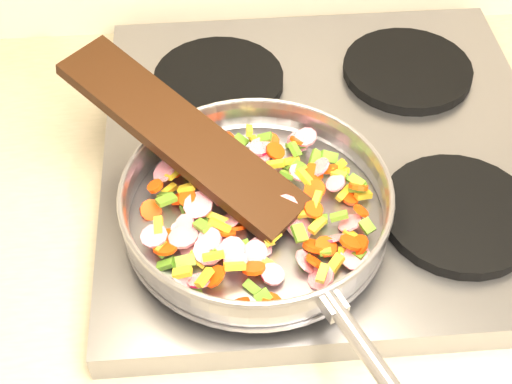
{
  "coord_description": "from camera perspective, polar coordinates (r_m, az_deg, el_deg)",
  "views": [
    {
      "loc": [
        -0.85,
        0.99,
        1.61
      ],
      "look_at": [
        -0.81,
        1.53,
        1.0
      ],
      "focal_mm": 50.0,
      "sensor_mm": 36.0,
      "label": 1
    }
  ],
  "objects": [
    {
      "name": "saute_pan",
      "position": [
        0.83,
        0.08,
        -0.92
      ],
      "size": [
        0.35,
        0.5,
        0.05
      ],
      "rotation": [
        0.0,
        0.0,
        0.4
      ],
      "color": "#9E9EA5",
      "rests_on": "grate_fl"
    },
    {
      "name": "grate_bl",
      "position": [
        1.05,
        -3.01,
        8.95
      ],
      "size": [
        0.19,
        0.19,
        0.02
      ],
      "primitive_type": "cylinder",
      "color": "black",
      "rests_on": "cooktop"
    },
    {
      "name": "grate_br",
      "position": [
        1.09,
        12.01,
        9.54
      ],
      "size": [
        0.19,
        0.19,
        0.02
      ],
      "primitive_type": "cylinder",
      "color": "black",
      "rests_on": "cooktop"
    },
    {
      "name": "grate_fr",
      "position": [
        0.9,
        15.91,
        -1.69
      ],
      "size": [
        0.19,
        0.19,
        0.02
      ],
      "primitive_type": "cylinder",
      "color": "black",
      "rests_on": "cooktop"
    },
    {
      "name": "grate_fl",
      "position": [
        0.85,
        -2.12,
        -2.94
      ],
      "size": [
        0.19,
        0.19,
        0.02
      ],
      "primitive_type": "cylinder",
      "color": "black",
      "rests_on": "cooktop"
    },
    {
      "name": "wooden_spatula",
      "position": [
        0.86,
        -6.03,
        4.6
      ],
      "size": [
        0.3,
        0.29,
        0.1
      ],
      "primitive_type": "cube",
      "rotation": [
        0.0,
        -0.24,
        2.39
      ],
      "color": "black",
      "rests_on": "saute_pan"
    },
    {
      "name": "vegetable_heap",
      "position": [
        0.84,
        -0.15,
        -1.09
      ],
      "size": [
        0.28,
        0.29,
        0.05
      ],
      "color": "#FF3908",
      "rests_on": "saute_pan"
    },
    {
      "name": "cooktop",
      "position": [
        0.98,
        5.65,
        2.92
      ],
      "size": [
        0.6,
        0.6,
        0.04
      ],
      "primitive_type": "cube",
      "color": "#939399",
      "rests_on": "counter_top"
    }
  ]
}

